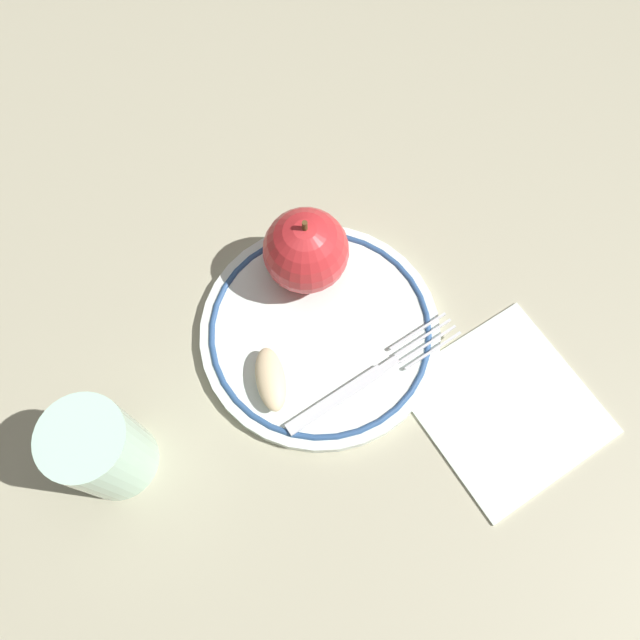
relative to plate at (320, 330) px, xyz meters
name	(u,v)px	position (x,y,z in m)	size (l,w,h in m)	color
ground_plane	(306,336)	(0.00, 0.01, -0.01)	(2.00, 2.00, 0.00)	#B0AB8D
plate	(320,330)	(0.00, 0.00, 0.00)	(0.24, 0.24, 0.02)	white
apple_red_whole	(306,251)	(0.06, 0.00, 0.05)	(0.08, 0.08, 0.09)	red
apple_slice_front	(271,379)	(-0.05, 0.05, 0.02)	(0.06, 0.03, 0.02)	beige
fork	(368,378)	(-0.06, -0.04, 0.01)	(0.10, 0.18, 0.00)	silver
drinking_glass	(102,450)	(-0.10, 0.20, 0.05)	(0.07, 0.07, 0.11)	silver
napkin_folded	(506,406)	(-0.10, -0.16, -0.01)	(0.16, 0.16, 0.01)	white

